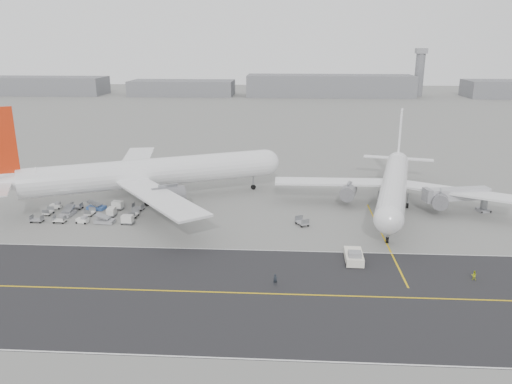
# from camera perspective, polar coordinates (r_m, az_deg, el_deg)

# --- Properties ---
(ground) EXTENTS (700.00, 700.00, 0.00)m
(ground) POSITION_cam_1_polar(r_m,az_deg,el_deg) (91.36, -3.91, -6.01)
(ground) COLOR gray
(ground) RESTS_ON ground
(taxiway) EXTENTS (220.00, 59.00, 0.03)m
(taxiway) POSITION_cam_1_polar(r_m,az_deg,el_deg) (74.70, -1.77, -11.45)
(taxiway) COLOR #262628
(taxiway) RESTS_ON ground
(horizon_buildings) EXTENTS (520.00, 28.00, 28.00)m
(horizon_buildings) POSITION_cam_1_polar(r_m,az_deg,el_deg) (345.81, 6.65, 10.83)
(horizon_buildings) COLOR gray
(horizon_buildings) RESTS_ON ground
(control_tower) EXTENTS (7.00, 7.00, 31.25)m
(control_tower) POSITION_cam_1_polar(r_m,az_deg,el_deg) (360.12, 18.19, 12.96)
(control_tower) COLOR gray
(control_tower) RESTS_ON ground
(airliner_a) EXTENTS (62.69, 61.23, 22.93)m
(airliner_a) POSITION_cam_1_polar(r_m,az_deg,el_deg) (116.55, -12.58, 2.11)
(airliner_a) COLOR white
(airliner_a) RESTS_ON ground
(airliner_b) EXTENTS (52.28, 53.48, 18.77)m
(airliner_b) POSITION_cam_1_polar(r_m,az_deg,el_deg) (113.85, 15.52, 0.93)
(airliner_b) COLOR white
(airliner_b) RESTS_ON ground
(pushback_tug) EXTENTS (3.06, 7.90, 2.25)m
(pushback_tug) POSITION_cam_1_polar(r_m,az_deg,el_deg) (85.64, 11.13, -7.24)
(pushback_tug) COLOR white
(pushback_tug) RESTS_ON ground
(jet_bridge) EXTENTS (15.30, 5.78, 5.71)m
(jet_bridge) POSITION_cam_1_polar(r_m,az_deg,el_deg) (114.60, 22.04, -0.35)
(jet_bridge) COLOR gray
(jet_bridge) RESTS_ON ground
(gse_cluster) EXTENTS (27.53, 18.59, 1.93)m
(gse_cluster) POSITION_cam_1_polar(r_m,az_deg,el_deg) (111.43, -18.46, -2.60)
(gse_cluster) COLOR #97979C
(gse_cluster) RESTS_ON ground
(stray_dolly) EXTENTS (2.92, 3.36, 1.76)m
(stray_dolly) POSITION_cam_1_polar(r_m,az_deg,el_deg) (100.80, 5.28, -3.81)
(stray_dolly) COLOR silver
(stray_dolly) RESTS_ON ground
(ground_crew_a) EXTENTS (0.71, 0.53, 1.76)m
(ground_crew_a) POSITION_cam_1_polar(r_m,az_deg,el_deg) (76.57, 2.22, -9.97)
(ground_crew_a) COLOR black
(ground_crew_a) RESTS_ON ground
(ground_crew_b) EXTENTS (0.88, 0.76, 1.55)m
(ground_crew_b) POSITION_cam_1_polar(r_m,az_deg,el_deg) (85.03, 23.63, -8.71)
(ground_crew_b) COLOR #BECD18
(ground_crew_b) RESTS_ON ground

